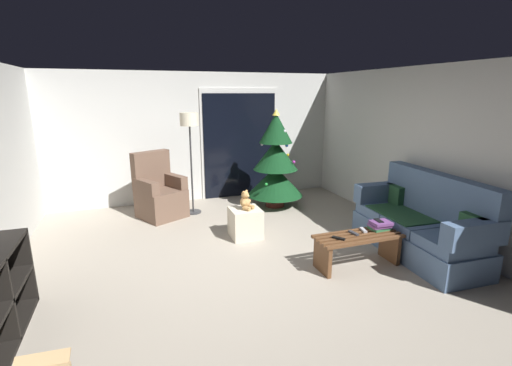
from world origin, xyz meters
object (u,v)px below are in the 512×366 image
(cell_phone, at_px, (379,221))
(armchair, at_px, (159,194))
(coffee_table, at_px, (358,245))
(ottoman, at_px, (245,223))
(remote_silver, at_px, (363,230))
(floor_lamp, at_px, (190,129))
(book_stack, at_px, (380,225))
(remote_black, at_px, (338,238))
(christmas_tree, at_px, (275,164))
(teddy_bear_chestnut_by_tree, at_px, (243,207))
(couch, at_px, (421,225))
(remote_graphite, at_px, (354,233))
(teddy_bear_honey, at_px, (246,201))

(cell_phone, xyz_separation_m, armchair, (-2.51, 2.65, -0.13))
(coffee_table, height_order, ottoman, ottoman)
(remote_silver, xyz_separation_m, floor_lamp, (-1.72, 2.63, 1.08))
(book_stack, distance_m, armchair, 3.67)
(remote_black, bearing_deg, christmas_tree, 47.64)
(coffee_table, distance_m, remote_silver, 0.23)
(book_stack, distance_m, floor_lamp, 3.46)
(christmas_tree, xyz_separation_m, teddy_bear_chestnut_by_tree, (-0.70, -0.22, -0.70))
(christmas_tree, bearing_deg, book_stack, -80.96)
(coffee_table, bearing_deg, remote_black, -174.56)
(armchair, bearing_deg, teddy_bear_chestnut_by_tree, -13.45)
(floor_lamp, bearing_deg, remote_black, -65.07)
(remote_black, distance_m, remote_silver, 0.46)
(couch, distance_m, christmas_tree, 2.80)
(floor_lamp, bearing_deg, remote_graphite, -59.99)
(coffee_table, distance_m, armchair, 3.48)
(book_stack, height_order, floor_lamp, floor_lamp)
(coffee_table, height_order, armchair, armchair)
(teddy_bear_honey, bearing_deg, ottoman, 127.20)
(remote_graphite, distance_m, remote_silver, 0.18)
(teddy_bear_honey, bearing_deg, christmas_tree, 51.88)
(floor_lamp, distance_m, teddy_bear_honey, 1.77)
(coffee_table, bearing_deg, teddy_bear_chestnut_by_tree, 107.19)
(armchair, relative_size, teddy_bear_honey, 3.96)
(remote_graphite, relative_size, ottoman, 0.35)
(floor_lamp, bearing_deg, remote_silver, -56.81)
(ottoman, relative_size, teddy_bear_honey, 1.54)
(cell_phone, xyz_separation_m, christmas_tree, (-0.39, 2.52, 0.29))
(floor_lamp, bearing_deg, couch, -45.83)
(cell_phone, bearing_deg, remote_graphite, -167.95)
(teddy_bear_honey, bearing_deg, cell_phone, -42.64)
(teddy_bear_chestnut_by_tree, bearing_deg, remote_black, -79.72)
(book_stack, distance_m, christmas_tree, 2.60)
(cell_phone, bearing_deg, remote_black, -162.81)
(book_stack, xyz_separation_m, christmas_tree, (-0.40, 2.54, 0.35))
(ottoman, bearing_deg, remote_silver, -47.14)
(book_stack, bearing_deg, ottoman, 137.18)
(cell_phone, bearing_deg, christmas_tree, 106.33)
(remote_graphite, bearing_deg, couch, 172.39)
(remote_silver, height_order, teddy_bear_honey, teddy_bear_honey)
(cell_phone, relative_size, floor_lamp, 0.08)
(armchair, distance_m, teddy_bear_chestnut_by_tree, 1.49)
(floor_lamp, relative_size, teddy_bear_chestnut_by_tree, 6.25)
(coffee_table, xyz_separation_m, teddy_bear_honey, (-1.02, 1.35, 0.29))
(coffee_table, xyz_separation_m, floor_lamp, (-1.58, 2.73, 1.23))
(remote_silver, relative_size, christmas_tree, 0.09)
(teddy_bear_honey, height_order, teddy_bear_chestnut_by_tree, teddy_bear_honey)
(remote_graphite, bearing_deg, ottoman, -60.36)
(book_stack, xyz_separation_m, cell_phone, (-0.01, 0.02, 0.06))
(remote_black, height_order, remote_silver, same)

